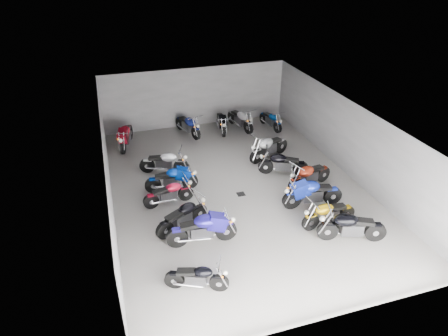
{
  "coord_description": "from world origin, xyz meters",
  "views": [
    {
      "loc": [
        -4.65,
        -13.24,
        8.88
      ],
      "look_at": [
        -0.54,
        0.08,
        1.0
      ],
      "focal_mm": 32.0,
      "sensor_mm": 36.0,
      "label": 1
    }
  ],
  "objects_px": {
    "motorcycle_left_d": "(169,193)",
    "motorcycle_left_f": "(164,162)",
    "motorcycle_left_e": "(172,179)",
    "motorcycle_right_d": "(309,175)",
    "motorcycle_right_b": "(328,214)",
    "motorcycle_right_e": "(283,164)",
    "motorcycle_left_b": "(203,229)",
    "motorcycle_back_d": "(221,122)",
    "motorcycle_back_e": "(240,119)",
    "motorcycle_back_c": "(188,125)",
    "motorcycle_left_c": "(183,216)",
    "motorcycle_right_c": "(312,193)",
    "motorcycle_back_f": "(271,120)",
    "drain_grate": "(241,194)",
    "motorcycle_right_f": "(269,147)",
    "motorcycle_right_a": "(351,227)",
    "motorcycle_left_a": "(197,277)",
    "motorcycle_back_a": "(126,136)"
  },
  "relations": [
    {
      "from": "motorcycle_left_d",
      "to": "motorcycle_left_f",
      "type": "xyz_separation_m",
      "value": [
        0.25,
        2.46,
        0.04
      ]
    },
    {
      "from": "motorcycle_left_e",
      "to": "motorcycle_right_d",
      "type": "relative_size",
      "value": 0.98
    },
    {
      "from": "motorcycle_right_b",
      "to": "motorcycle_right_d",
      "type": "xyz_separation_m",
      "value": [
        0.58,
        2.56,
        0.03
      ]
    },
    {
      "from": "motorcycle_right_e",
      "to": "motorcycle_left_d",
      "type": "bearing_deg",
      "value": 122.47
    },
    {
      "from": "motorcycle_left_b",
      "to": "motorcycle_right_d",
      "type": "relative_size",
      "value": 1.09
    },
    {
      "from": "motorcycle_back_d",
      "to": "motorcycle_back_e",
      "type": "relative_size",
      "value": 0.94
    },
    {
      "from": "motorcycle_left_e",
      "to": "motorcycle_back_c",
      "type": "xyz_separation_m",
      "value": [
        1.82,
        5.16,
        0.03
      ]
    },
    {
      "from": "motorcycle_left_c",
      "to": "motorcycle_right_c",
      "type": "relative_size",
      "value": 0.85
    },
    {
      "from": "motorcycle_right_b",
      "to": "motorcycle_back_e",
      "type": "distance_m",
      "value": 9.05
    },
    {
      "from": "motorcycle_right_e",
      "to": "motorcycle_back_f",
      "type": "xyz_separation_m",
      "value": [
        1.48,
        4.79,
        -0.04
      ]
    },
    {
      "from": "motorcycle_left_b",
      "to": "motorcycle_right_d",
      "type": "bearing_deg",
      "value": 117.55
    },
    {
      "from": "drain_grate",
      "to": "motorcycle_back_f",
      "type": "height_order",
      "value": "motorcycle_back_f"
    },
    {
      "from": "drain_grate",
      "to": "motorcycle_right_f",
      "type": "relative_size",
      "value": 0.14
    },
    {
      "from": "motorcycle_right_f",
      "to": "motorcycle_back_d",
      "type": "height_order",
      "value": "motorcycle_right_f"
    },
    {
      "from": "drain_grate",
      "to": "motorcycle_left_d",
      "type": "bearing_deg",
      "value": 176.37
    },
    {
      "from": "motorcycle_left_d",
      "to": "motorcycle_right_f",
      "type": "bearing_deg",
      "value": 109.03
    },
    {
      "from": "motorcycle_right_b",
      "to": "motorcycle_right_a",
      "type": "bearing_deg",
      "value": -164.92
    },
    {
      "from": "motorcycle_right_f",
      "to": "motorcycle_left_f",
      "type": "bearing_deg",
      "value": 65.76
    },
    {
      "from": "motorcycle_right_b",
      "to": "drain_grate",
      "type": "bearing_deg",
      "value": 35.12
    },
    {
      "from": "motorcycle_left_d",
      "to": "motorcycle_back_f",
      "type": "relative_size",
      "value": 0.99
    },
    {
      "from": "motorcycle_left_d",
      "to": "motorcycle_right_e",
      "type": "height_order",
      "value": "motorcycle_right_e"
    },
    {
      "from": "drain_grate",
      "to": "motorcycle_left_a",
      "type": "bearing_deg",
      "value": -123.23
    },
    {
      "from": "drain_grate",
      "to": "motorcycle_right_b",
      "type": "xyz_separation_m",
      "value": [
        2.28,
        -2.84,
        0.51
      ]
    },
    {
      "from": "motorcycle_left_a",
      "to": "motorcycle_back_c",
      "type": "height_order",
      "value": "motorcycle_back_c"
    },
    {
      "from": "motorcycle_right_a",
      "to": "motorcycle_back_f",
      "type": "xyz_separation_m",
      "value": [
        1.14,
        9.56,
        -0.07
      ]
    },
    {
      "from": "drain_grate",
      "to": "motorcycle_right_f",
      "type": "xyz_separation_m",
      "value": [
        2.25,
        2.58,
        0.56
      ]
    },
    {
      "from": "motorcycle_left_e",
      "to": "motorcycle_right_f",
      "type": "distance_m",
      "value": 5.05
    },
    {
      "from": "motorcycle_right_c",
      "to": "motorcycle_right_e",
      "type": "distance_m",
      "value": 2.56
    },
    {
      "from": "motorcycle_right_f",
      "to": "motorcycle_left_a",
      "type": "bearing_deg",
      "value": 120.17
    },
    {
      "from": "motorcycle_left_e",
      "to": "motorcycle_right_f",
      "type": "bearing_deg",
      "value": 111.54
    },
    {
      "from": "motorcycle_right_d",
      "to": "motorcycle_back_e",
      "type": "height_order",
      "value": "motorcycle_back_e"
    },
    {
      "from": "motorcycle_right_f",
      "to": "motorcycle_back_d",
      "type": "xyz_separation_m",
      "value": [
        -1.2,
        3.63,
        -0.05
      ]
    },
    {
      "from": "motorcycle_right_d",
      "to": "motorcycle_right_f",
      "type": "height_order",
      "value": "motorcycle_right_f"
    },
    {
      "from": "motorcycle_right_d",
      "to": "motorcycle_right_e",
      "type": "relative_size",
      "value": 1.07
    },
    {
      "from": "motorcycle_right_f",
      "to": "motorcycle_left_e",
      "type": "bearing_deg",
      "value": 83.25
    },
    {
      "from": "motorcycle_left_c",
      "to": "motorcycle_back_d",
      "type": "bearing_deg",
      "value": 129.34
    },
    {
      "from": "motorcycle_right_c",
      "to": "motorcycle_back_e",
      "type": "relative_size",
      "value": 1.03
    },
    {
      "from": "motorcycle_right_b",
      "to": "motorcycle_right_f",
      "type": "xyz_separation_m",
      "value": [
        -0.03,
        5.42,
        0.06
      ]
    },
    {
      "from": "motorcycle_right_d",
      "to": "motorcycle_right_f",
      "type": "relative_size",
      "value": 0.99
    },
    {
      "from": "motorcycle_back_f",
      "to": "motorcycle_right_c",
      "type": "bearing_deg",
      "value": 69.06
    },
    {
      "from": "motorcycle_right_a",
      "to": "motorcycle_right_d",
      "type": "height_order",
      "value": "motorcycle_right_a"
    },
    {
      "from": "motorcycle_left_f",
      "to": "motorcycle_back_a",
      "type": "height_order",
      "value": "motorcycle_back_a"
    },
    {
      "from": "motorcycle_left_e",
      "to": "motorcycle_right_c",
      "type": "distance_m",
      "value": 5.57
    },
    {
      "from": "motorcycle_right_b",
      "to": "motorcycle_back_f",
      "type": "distance_m",
      "value": 8.75
    },
    {
      "from": "drain_grate",
      "to": "motorcycle_right_d",
      "type": "relative_size",
      "value": 0.14
    },
    {
      "from": "motorcycle_right_c",
      "to": "motorcycle_back_d",
      "type": "distance_m",
      "value": 7.88
    },
    {
      "from": "motorcycle_left_f",
      "to": "motorcycle_back_f",
      "type": "height_order",
      "value": "motorcycle_left_f"
    },
    {
      "from": "drain_grate",
      "to": "motorcycle_back_d",
      "type": "bearing_deg",
      "value": 80.38
    },
    {
      "from": "motorcycle_left_b",
      "to": "motorcycle_back_a",
      "type": "relative_size",
      "value": 1.03
    },
    {
      "from": "motorcycle_left_f",
      "to": "drain_grate",
      "type": "bearing_deg",
      "value": 64.85
    }
  ]
}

